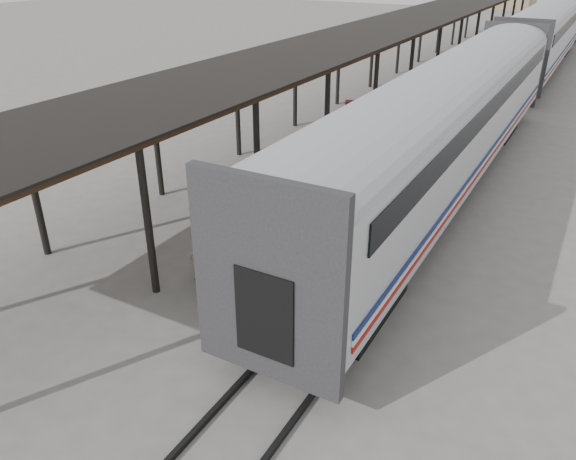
{
  "coord_description": "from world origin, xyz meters",
  "views": [
    {
      "loc": [
        7.61,
        -11.02,
        7.94
      ],
      "look_at": [
        1.56,
        -0.22,
        1.7
      ],
      "focal_mm": 35.0,
      "sensor_mm": 36.0,
      "label": 1
    }
  ],
  "objects_px": {
    "luggage_tug": "(352,116)",
    "porter": "(230,227)",
    "pedestrian": "(366,119)",
    "baggage_cart": "(238,250)"
  },
  "relations": [
    {
      "from": "baggage_cart",
      "to": "luggage_tug",
      "type": "distance_m",
      "value": 14.55
    },
    {
      "from": "baggage_cart",
      "to": "porter",
      "type": "xyz_separation_m",
      "value": [
        0.25,
        -0.65,
        1.02
      ]
    },
    {
      "from": "baggage_cart",
      "to": "porter",
      "type": "relative_size",
      "value": 1.5
    },
    {
      "from": "porter",
      "to": "pedestrian",
      "type": "distance_m",
      "value": 14.11
    },
    {
      "from": "luggage_tug",
      "to": "porter",
      "type": "distance_m",
      "value": 15.27
    },
    {
      "from": "luggage_tug",
      "to": "porter",
      "type": "relative_size",
      "value": 0.97
    },
    {
      "from": "baggage_cart",
      "to": "luggage_tug",
      "type": "height_order",
      "value": "luggage_tug"
    },
    {
      "from": "luggage_tug",
      "to": "pedestrian",
      "type": "height_order",
      "value": "pedestrian"
    },
    {
      "from": "luggage_tug",
      "to": "porter",
      "type": "xyz_separation_m",
      "value": [
        3.06,
        -14.92,
        1.12
      ]
    },
    {
      "from": "luggage_tug",
      "to": "porter",
      "type": "bearing_deg",
      "value": -99.52
    }
  ]
}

